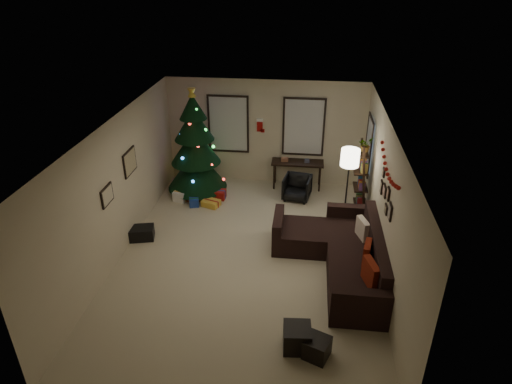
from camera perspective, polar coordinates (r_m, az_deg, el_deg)
floor at (r=8.98m, az=-1.10°, el=-8.25°), size 7.00×7.00×0.00m
ceiling at (r=7.73m, az=-1.28°, el=8.23°), size 7.00×7.00×0.00m
wall_back at (r=11.45m, az=1.25°, el=7.58°), size 5.00×0.00×5.00m
wall_front at (r=5.49m, az=-6.48°, el=-18.00°), size 5.00×0.00×5.00m
wall_left at (r=8.93m, az=-17.27°, el=0.29°), size 0.00×7.00×7.00m
wall_right at (r=8.33m, az=16.11°, el=-1.58°), size 0.00×7.00×7.00m
window_back_left at (r=11.48m, az=-3.54°, el=8.65°), size 1.05×0.06×1.50m
window_back_right at (r=11.31m, az=6.08°, el=8.25°), size 1.05×0.06×1.50m
window_right_wall at (r=10.56m, az=14.25°, el=5.83°), size 0.06×0.90×1.30m
christmas_tree at (r=11.03m, az=-7.73°, el=5.34°), size 1.48×1.48×2.75m
presents at (r=11.04m, az=-7.41°, el=-0.49°), size 1.30×0.89×0.28m
sofa at (r=8.71m, az=10.84°, el=-7.71°), size 2.03×2.94×0.90m
pillow_red_a at (r=7.72m, az=14.38°, el=-10.16°), size 0.25×0.49×0.48m
pillow_red_b at (r=8.22m, az=13.94°, el=-7.56°), size 0.19×0.43×0.41m
pillow_cream at (r=8.90m, az=13.42°, el=-4.61°), size 0.24×0.42×0.41m
ottoman_near at (r=7.10m, az=5.25°, el=-18.01°), size 0.44×0.44×0.39m
ottoman_far at (r=7.04m, az=7.77°, el=-19.08°), size 0.46×0.46×0.33m
desk at (r=11.42m, az=5.31°, el=3.48°), size 1.31×0.47×0.71m
desk_chair at (r=10.97m, az=5.25°, el=0.55°), size 0.67×0.64×0.60m
bookshelf at (r=10.13m, az=13.31°, el=1.21°), size 0.30×0.54×1.83m
potted_plant at (r=9.88m, az=13.81°, el=6.13°), size 0.51×0.52×0.43m
floor_lamp at (r=9.45m, az=11.83°, el=3.65°), size 0.38×0.38×1.82m
art_map at (r=9.39m, az=-15.80°, el=3.70°), size 0.04×0.60×0.50m
art_abstract at (r=8.49m, az=-18.47°, el=-0.41°), size 0.04×0.45×0.35m
gallery at (r=8.16m, az=16.24°, el=-0.46°), size 0.03×1.25×0.54m
garland at (r=7.92m, az=16.54°, el=2.95°), size 0.08×1.90×0.30m
stocking_left at (r=11.38m, az=0.53°, el=8.54°), size 0.20×0.05×0.36m
stocking_right at (r=11.46m, az=2.23°, el=8.11°), size 0.20×0.05×0.36m
storage_bin at (r=9.76m, az=-14.46°, el=-5.09°), size 0.60×0.47×0.27m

